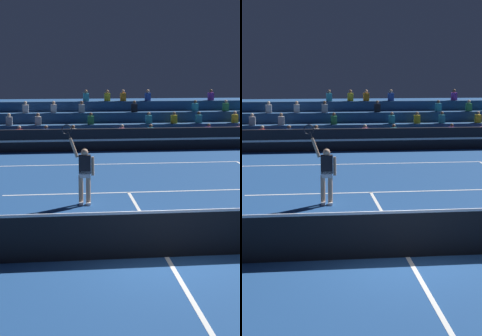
{
  "view_description": "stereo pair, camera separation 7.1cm",
  "coord_description": "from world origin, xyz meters",
  "views": [
    {
      "loc": [
        -2.37,
        -11.59,
        4.15
      ],
      "look_at": [
        -0.46,
        4.96,
        1.1
      ],
      "focal_mm": 60.0,
      "sensor_mm": 36.0,
      "label": 1
    },
    {
      "loc": [
        -2.3,
        -11.59,
        4.15
      ],
      "look_at": [
        -0.46,
        4.96,
        1.1
      ],
      "focal_mm": 60.0,
      "sensor_mm": 36.0,
      "label": 2
    }
  ],
  "objects": [
    {
      "name": "tennis_ball",
      "position": [
        -2.63,
        1.82,
        0.03
      ],
      "size": [
        0.07,
        0.07,
        0.07
      ],
      "primitive_type": "sphere",
      "color": "#C6DB33",
      "rests_on": "ground"
    },
    {
      "name": "tennis_net",
      "position": [
        0.0,
        0.0,
        0.54
      ],
      "size": [
        12.0,
        0.1,
        1.1
      ],
      "color": "#2D6B38",
      "rests_on": "ground"
    },
    {
      "name": "ground_plane",
      "position": [
        0.0,
        0.0,
        0.0
      ],
      "size": [
        120.0,
        120.0,
        0.0
      ],
      "primitive_type": "plane",
      "color": "navy"
    },
    {
      "name": "tennis_player",
      "position": [
        -1.54,
        4.95,
        0.99
      ],
      "size": [
        1.0,
        0.35,
        2.49
      ],
      "color": "tan",
      "rests_on": "ground"
    },
    {
      "name": "bleacher_stand",
      "position": [
        0.01,
        18.91,
        0.83
      ],
      "size": [
        17.07,
        3.8,
        2.83
      ],
      "color": "navy",
      "rests_on": "ground"
    },
    {
      "name": "court_lines",
      "position": [
        0.0,
        0.0,
        0.0
      ],
      "size": [
        11.1,
        23.9,
        0.01
      ],
      "color": "white",
      "rests_on": "ground"
    },
    {
      "name": "sponsor_banner_wall",
      "position": [
        0.0,
        15.75,
        0.55
      ],
      "size": [
        18.0,
        0.26,
        1.1
      ],
      "color": "black",
      "rests_on": "ground"
    }
  ]
}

